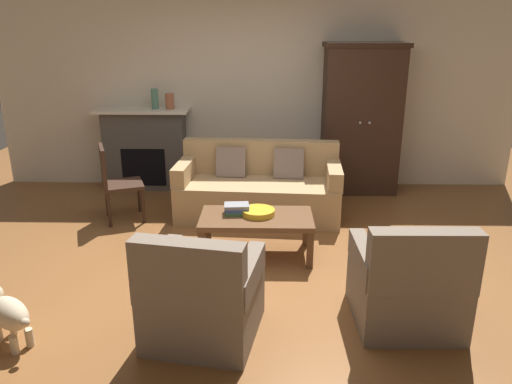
{
  "coord_description": "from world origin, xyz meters",
  "views": [
    {
      "loc": [
        0.12,
        -4.31,
        2.17
      ],
      "look_at": [
        0.03,
        0.48,
        0.55
      ],
      "focal_mm": 34.29,
      "sensor_mm": 36.0,
      "label": 1
    }
  ],
  "objects_px": {
    "fruit_bowl": "(258,212)",
    "mantel_vase_jade": "(155,99)",
    "armoire": "(361,119)",
    "side_chair_wooden": "(115,179)",
    "armchair_near_right": "(408,286)",
    "coffee_table": "(256,221)",
    "mantel_vase_terracotta": "(170,101)",
    "armchair_near_left": "(202,299)",
    "dog": "(7,312)",
    "couch": "(259,189)",
    "book_stack": "(237,209)",
    "fireplace": "(146,148)"
  },
  "relations": [
    {
      "from": "fireplace",
      "to": "armchair_near_left",
      "type": "xyz_separation_m",
      "value": [
        1.22,
        -3.54,
        -0.25
      ]
    },
    {
      "from": "armchair_near_left",
      "to": "side_chair_wooden",
      "type": "distance_m",
      "value": 2.62
    },
    {
      "from": "book_stack",
      "to": "side_chair_wooden",
      "type": "height_order",
      "value": "side_chair_wooden"
    },
    {
      "from": "mantel_vase_jade",
      "to": "fireplace",
      "type": "bearing_deg",
      "value": 174.31
    },
    {
      "from": "coffee_table",
      "to": "mantel_vase_terracotta",
      "type": "distance_m",
      "value": 2.61
    },
    {
      "from": "fruit_bowl",
      "to": "mantel_vase_jade",
      "type": "height_order",
      "value": "mantel_vase_jade"
    },
    {
      "from": "book_stack",
      "to": "dog",
      "type": "xyz_separation_m",
      "value": [
        -1.56,
        -1.52,
        -0.22
      ]
    },
    {
      "from": "book_stack",
      "to": "side_chair_wooden",
      "type": "bearing_deg",
      "value": 149.98
    },
    {
      "from": "couch",
      "to": "coffee_table",
      "type": "xyz_separation_m",
      "value": [
        -0.01,
        -1.13,
        0.05
      ]
    },
    {
      "from": "coffee_table",
      "to": "dog",
      "type": "distance_m",
      "value": 2.28
    },
    {
      "from": "couch",
      "to": "side_chair_wooden",
      "type": "distance_m",
      "value": 1.69
    },
    {
      "from": "fireplace",
      "to": "armoire",
      "type": "relative_size",
      "value": 0.63
    },
    {
      "from": "coffee_table",
      "to": "book_stack",
      "type": "height_order",
      "value": "book_stack"
    },
    {
      "from": "coffee_table",
      "to": "dog",
      "type": "relative_size",
      "value": 2.27
    },
    {
      "from": "armchair_near_right",
      "to": "dog",
      "type": "relative_size",
      "value": 1.81
    },
    {
      "from": "couch",
      "to": "mantel_vase_terracotta",
      "type": "xyz_separation_m",
      "value": [
        -1.22,
        1.02,
        0.91
      ]
    },
    {
      "from": "armoire",
      "to": "armchair_near_right",
      "type": "distance_m",
      "value": 3.32
    },
    {
      "from": "armoire",
      "to": "couch",
      "type": "bearing_deg",
      "value": -144.7
    },
    {
      "from": "fruit_bowl",
      "to": "armchair_near_left",
      "type": "height_order",
      "value": "armchair_near_left"
    },
    {
      "from": "mantel_vase_terracotta",
      "to": "dog",
      "type": "bearing_deg",
      "value": -98.48
    },
    {
      "from": "armoire",
      "to": "side_chair_wooden",
      "type": "xyz_separation_m",
      "value": [
        -3.02,
        -1.18,
        -0.48
      ]
    },
    {
      "from": "mantel_vase_terracotta",
      "to": "armchair_near_left",
      "type": "xyz_separation_m",
      "value": [
        0.84,
        -3.52,
        -0.91
      ]
    },
    {
      "from": "mantel_vase_terracotta",
      "to": "book_stack",
      "type": "bearing_deg",
      "value": -64.03
    },
    {
      "from": "dog",
      "to": "armoire",
      "type": "bearing_deg",
      "value": 48.8
    },
    {
      "from": "fruit_bowl",
      "to": "coffee_table",
      "type": "bearing_deg",
      "value": -116.0
    },
    {
      "from": "armchair_near_right",
      "to": "mantel_vase_jade",
      "type": "bearing_deg",
      "value": 127.9
    },
    {
      "from": "fruit_bowl",
      "to": "book_stack",
      "type": "xyz_separation_m",
      "value": [
        -0.21,
        0.03,
        0.02
      ]
    },
    {
      "from": "book_stack",
      "to": "dog",
      "type": "bearing_deg",
      "value": -135.67
    },
    {
      "from": "armoire",
      "to": "book_stack",
      "type": "bearing_deg",
      "value": -127.4
    },
    {
      "from": "fireplace",
      "to": "dog",
      "type": "xyz_separation_m",
      "value": [
        -0.16,
        -3.63,
        -0.32
      ]
    },
    {
      "from": "fruit_bowl",
      "to": "mantel_vase_jade",
      "type": "xyz_separation_m",
      "value": [
        -1.43,
        2.12,
        0.81
      ]
    },
    {
      "from": "dog",
      "to": "couch",
      "type": "bearing_deg",
      "value": 55.9
    },
    {
      "from": "coffee_table",
      "to": "mantel_vase_terracotta",
      "type": "height_order",
      "value": "mantel_vase_terracotta"
    },
    {
      "from": "armoire",
      "to": "armchair_near_right",
      "type": "height_order",
      "value": "armoire"
    },
    {
      "from": "fireplace",
      "to": "mantel_vase_jade",
      "type": "height_order",
      "value": "mantel_vase_jade"
    },
    {
      "from": "armchair_near_right",
      "to": "side_chair_wooden",
      "type": "bearing_deg",
      "value": 143.81
    },
    {
      "from": "fruit_bowl",
      "to": "book_stack",
      "type": "bearing_deg",
      "value": 172.61
    },
    {
      "from": "mantel_vase_terracotta",
      "to": "dog",
      "type": "relative_size",
      "value": 0.43
    },
    {
      "from": "armoire",
      "to": "coffee_table",
      "type": "relative_size",
      "value": 1.81
    },
    {
      "from": "mantel_vase_jade",
      "to": "mantel_vase_terracotta",
      "type": "relative_size",
      "value": 1.3
    },
    {
      "from": "couch",
      "to": "book_stack",
      "type": "distance_m",
      "value": 1.1
    },
    {
      "from": "armoire",
      "to": "mantel_vase_jade",
      "type": "bearing_deg",
      "value": 178.76
    },
    {
      "from": "mantel_vase_terracotta",
      "to": "armchair_near_right",
      "type": "height_order",
      "value": "mantel_vase_terracotta"
    },
    {
      "from": "couch",
      "to": "mantel_vase_jade",
      "type": "height_order",
      "value": "mantel_vase_jade"
    },
    {
      "from": "mantel_vase_jade",
      "to": "armoire",
      "type": "bearing_deg",
      "value": -1.24
    },
    {
      "from": "fireplace",
      "to": "book_stack",
      "type": "height_order",
      "value": "fireplace"
    },
    {
      "from": "couch",
      "to": "coffee_table",
      "type": "bearing_deg",
      "value": -90.36
    },
    {
      "from": "armchair_near_left",
      "to": "armchair_near_right",
      "type": "xyz_separation_m",
      "value": [
        1.53,
        0.21,
        0.0
      ]
    },
    {
      "from": "coffee_table",
      "to": "mantel_vase_terracotta",
      "type": "xyz_separation_m",
      "value": [
        -1.21,
        2.15,
        0.86
      ]
    },
    {
      "from": "fruit_bowl",
      "to": "armoire",
      "type": "bearing_deg",
      "value": 56.85
    }
  ]
}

